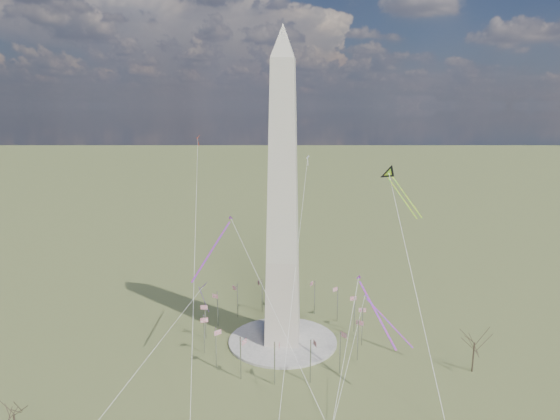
{
  "coord_description": "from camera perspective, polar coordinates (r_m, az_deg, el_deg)",
  "views": [
    {
      "loc": [
        13.33,
        -152.91,
        76.94
      ],
      "look_at": [
        -0.89,
        0.0,
        44.91
      ],
      "focal_mm": 32.0,
      "sensor_mm": 36.0,
      "label": 1
    }
  ],
  "objects": [
    {
      "name": "kite_delta_black",
      "position": [
        163.88,
        12.54,
        3.81
      ],
      "size": [
        12.54,
        17.35,
        14.67
      ],
      "rotation": [
        0.0,
        0.0,
        3.66
      ],
      "color": "black",
      "rests_on": "ground"
    },
    {
      "name": "kite_streamer_right",
      "position": [
        168.29,
        11.56,
        -11.6
      ],
      "size": [
        15.34,
        13.02,
        13.03
      ],
      "rotation": [
        0.0,
        0.0,
        4.02
      ],
      "color": "#EB2541",
      "rests_on": "ground"
    },
    {
      "name": "plaza",
      "position": [
        171.52,
        0.31,
        -14.72
      ],
      "size": [
        36.0,
        36.0,
        0.8
      ],
      "primitive_type": "cylinder",
      "color": "beige",
      "rests_on": "ground"
    },
    {
      "name": "washington_monument",
      "position": [
        156.2,
        0.33,
        1.09
      ],
      "size": [
        15.56,
        15.56,
        100.0
      ],
      "color": "#BCAB9D",
      "rests_on": "plaza"
    },
    {
      "name": "kite_streamer_mid",
      "position": [
        153.84,
        -7.09,
        -3.36
      ],
      "size": [
        9.09,
        21.49,
        15.42
      ],
      "rotation": [
        0.0,
        0.0,
        2.79
      ],
      "color": "#EB2541",
      "rests_on": "ground"
    },
    {
      "name": "kite_small_white",
      "position": [
        197.36,
        3.19,
        5.94
      ],
      "size": [
        1.22,
        1.59,
        4.09
      ],
      "rotation": [
        0.0,
        0.0,
        2.95
      ],
      "color": "white",
      "rests_on": "ground"
    },
    {
      "name": "flagpole_ring",
      "position": [
        168.56,
        0.31,
        -12.63
      ],
      "size": [
        54.4,
        54.4,
        13.0
      ],
      "color": "#B2B5B8",
      "rests_on": "ground"
    },
    {
      "name": "kite_streamer_left",
      "position": [
        144.46,
        10.36,
        -10.32
      ],
      "size": [
        10.31,
        19.17,
        14.26
      ],
      "rotation": [
        0.0,
        0.0,
        3.6
      ],
      "color": "#EB2541",
      "rests_on": "ground"
    },
    {
      "name": "tree_near",
      "position": [
        160.74,
        21.35,
        -13.73
      ],
      "size": [
        7.94,
        7.94,
        13.89
      ],
      "color": "#3F3426",
      "rests_on": "ground"
    },
    {
      "name": "tree_far",
      "position": [
        136.68,
        -28.17,
        -19.75
      ],
      "size": [
        6.87,
        6.87,
        12.02
      ],
      "color": "#3F3426",
      "rests_on": "ground"
    },
    {
      "name": "kite_diamond_purple",
      "position": [
        171.21,
        -8.75,
        -8.93
      ],
      "size": [
        2.67,
        3.73,
        10.93
      ],
      "rotation": [
        0.0,
        0.0,
        2.37
      ],
      "color": "#421B7C",
      "rests_on": "ground"
    },
    {
      "name": "kite_small_red",
      "position": [
        194.86,
        -9.36,
        8.07
      ],
      "size": [
        1.07,
        1.71,
        4.13
      ],
      "rotation": [
        0.0,
        0.0,
        2.85
      ],
      "color": "red",
      "rests_on": "ground"
    },
    {
      "name": "ground",
      "position": [
        171.69,
        0.31,
        -14.84
      ],
      "size": [
        2000.0,
        2000.0,
        0.0
      ],
      "primitive_type": "plane",
      "color": "#566231",
      "rests_on": "ground"
    }
  ]
}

